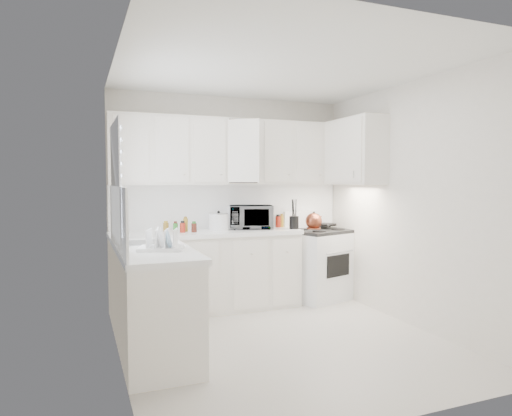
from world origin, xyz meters
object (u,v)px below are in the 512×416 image
utensil_crock (294,214)px  microwave (251,214)px  rice_cooker (219,221)px  tea_kettle (314,220)px  stove (320,255)px  dish_rack (161,238)px

utensil_crock → microwave: bearing=155.4°
rice_cooker → tea_kettle: bearing=-7.6°
stove → dish_rack: 2.61m
tea_kettle → rice_cooker: (-1.17, 0.23, 0.01)m
stove → tea_kettle: bearing=-155.7°
rice_cooker → dish_rack: 1.59m
stove → dish_rack: stove is taller
stove → utensil_crock: utensil_crock is taller
microwave → dish_rack: microwave is taller
stove → microwave: (-0.92, 0.11, 0.55)m
stove → dish_rack: (-2.26, -1.23, 0.47)m
dish_rack → stove: bearing=47.2°
microwave → rice_cooker: bearing=-159.2°
microwave → rice_cooker: (-0.43, -0.04, -0.06)m
stove → microwave: microwave is taller
stove → tea_kettle: tea_kettle is taller
tea_kettle → rice_cooker: bearing=156.5°
stove → tea_kettle: size_ratio=4.54×
tea_kettle → utensil_crock: 0.27m
utensil_crock → dish_rack: (-1.83, -1.12, -0.09)m
tea_kettle → dish_rack: (-2.08, -1.07, -0.00)m
microwave → dish_rack: bearing=-119.3°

